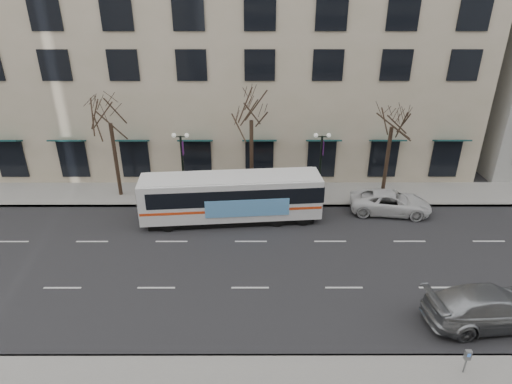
{
  "coord_description": "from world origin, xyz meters",
  "views": [
    {
      "loc": [
        0.29,
        -20.6,
        14.43
      ],
      "look_at": [
        0.32,
        1.16,
        4.0
      ],
      "focal_mm": 30.0,
      "sensor_mm": 36.0,
      "label": 1
    }
  ],
  "objects_px": {
    "tree_far_mid": "(251,107)",
    "lamp_post_right": "(321,163)",
    "lamp_post_left": "(183,163)",
    "city_bus": "(232,196)",
    "tree_far_left": "(108,110)",
    "silver_car": "(491,307)",
    "tree_far_right": "(394,114)",
    "white_pickup": "(390,202)",
    "pay_station": "(467,357)"
  },
  "relations": [
    {
      "from": "tree_far_left",
      "to": "tree_far_right",
      "type": "xyz_separation_m",
      "value": [
        20.0,
        0.0,
        -0.28
      ]
    },
    {
      "from": "pay_station",
      "to": "white_pickup",
      "type": "bearing_deg",
      "value": 87.81
    },
    {
      "from": "tree_far_right",
      "to": "lamp_post_right",
      "type": "distance_m",
      "value": 6.11
    },
    {
      "from": "tree_far_right",
      "to": "silver_car",
      "type": "relative_size",
      "value": 1.29
    },
    {
      "from": "city_bus",
      "to": "tree_far_right",
      "type": "bearing_deg",
      "value": 13.08
    },
    {
      "from": "tree_far_right",
      "to": "white_pickup",
      "type": "height_order",
      "value": "tree_far_right"
    },
    {
      "from": "tree_far_left",
      "to": "silver_car",
      "type": "distance_m",
      "value": 26.01
    },
    {
      "from": "tree_far_mid",
      "to": "lamp_post_left",
      "type": "height_order",
      "value": "tree_far_mid"
    },
    {
      "from": "lamp_post_right",
      "to": "city_bus",
      "type": "xyz_separation_m",
      "value": [
        -6.27,
        -3.1,
        -1.16
      ]
    },
    {
      "from": "tree_far_left",
      "to": "city_bus",
      "type": "bearing_deg",
      "value": -22.92
    },
    {
      "from": "lamp_post_right",
      "to": "pay_station",
      "type": "height_order",
      "value": "lamp_post_right"
    },
    {
      "from": "tree_far_right",
      "to": "silver_car",
      "type": "distance_m",
      "value": 14.8
    },
    {
      "from": "tree_far_right",
      "to": "white_pickup",
      "type": "relative_size",
      "value": 1.44
    },
    {
      "from": "tree_far_right",
      "to": "city_bus",
      "type": "bearing_deg",
      "value": -161.83
    },
    {
      "from": "city_bus",
      "to": "tree_far_left",
      "type": "bearing_deg",
      "value": 151.99
    },
    {
      "from": "white_pickup",
      "to": "pay_station",
      "type": "relative_size",
      "value": 4.77
    },
    {
      "from": "white_pickup",
      "to": "city_bus",
      "type": "bearing_deg",
      "value": 103.15
    },
    {
      "from": "lamp_post_left",
      "to": "silver_car",
      "type": "xyz_separation_m",
      "value": [
        16.35,
        -13.07,
        -2.04
      ]
    },
    {
      "from": "tree_far_left",
      "to": "city_bus",
      "type": "relative_size",
      "value": 0.68
    },
    {
      "from": "tree_far_left",
      "to": "pay_station",
      "type": "distance_m",
      "value": 25.85
    },
    {
      "from": "tree_far_right",
      "to": "tree_far_left",
      "type": "bearing_deg",
      "value": 180.0
    },
    {
      "from": "tree_far_mid",
      "to": "lamp_post_right",
      "type": "xyz_separation_m",
      "value": [
        5.01,
        -0.6,
        -3.96
      ]
    },
    {
      "from": "lamp_post_right",
      "to": "silver_car",
      "type": "height_order",
      "value": "lamp_post_right"
    },
    {
      "from": "tree_far_right",
      "to": "city_bus",
      "type": "xyz_separation_m",
      "value": [
        -11.26,
        -3.7,
        -4.64
      ]
    },
    {
      "from": "tree_far_left",
      "to": "white_pickup",
      "type": "distance_m",
      "value": 20.83
    },
    {
      "from": "tree_far_left",
      "to": "tree_far_mid",
      "type": "height_order",
      "value": "tree_far_mid"
    },
    {
      "from": "lamp_post_right",
      "to": "pay_station",
      "type": "relative_size",
      "value": 4.45
    },
    {
      "from": "tree_far_left",
      "to": "city_bus",
      "type": "height_order",
      "value": "tree_far_left"
    },
    {
      "from": "tree_far_mid",
      "to": "city_bus",
      "type": "relative_size",
      "value": 0.7
    },
    {
      "from": "tree_far_left",
      "to": "tree_far_mid",
      "type": "bearing_deg",
      "value": 0.0
    },
    {
      "from": "tree_far_left",
      "to": "tree_far_right",
      "type": "height_order",
      "value": "tree_far_left"
    },
    {
      "from": "tree_far_right",
      "to": "city_bus",
      "type": "relative_size",
      "value": 0.66
    },
    {
      "from": "tree_far_right",
      "to": "silver_car",
      "type": "bearing_deg",
      "value": -84.34
    },
    {
      "from": "silver_car",
      "to": "lamp_post_right",
      "type": "bearing_deg",
      "value": 19.33
    },
    {
      "from": "tree_far_left",
      "to": "tree_far_right",
      "type": "bearing_deg",
      "value": 0.0
    },
    {
      "from": "tree_far_mid",
      "to": "tree_far_left",
      "type": "bearing_deg",
      "value": -180.0
    },
    {
      "from": "lamp_post_right",
      "to": "white_pickup",
      "type": "height_order",
      "value": "lamp_post_right"
    },
    {
      "from": "lamp_post_right",
      "to": "city_bus",
      "type": "bearing_deg",
      "value": -153.71
    },
    {
      "from": "lamp_post_left",
      "to": "tree_far_mid",
      "type": "bearing_deg",
      "value": 6.85
    },
    {
      "from": "tree_far_left",
      "to": "lamp_post_left",
      "type": "bearing_deg",
      "value": -6.83
    },
    {
      "from": "tree_far_mid",
      "to": "lamp_post_right",
      "type": "height_order",
      "value": "tree_far_mid"
    },
    {
      "from": "tree_far_mid",
      "to": "lamp_post_left",
      "type": "distance_m",
      "value": 6.4
    },
    {
      "from": "lamp_post_left",
      "to": "pay_station",
      "type": "bearing_deg",
      "value": -49.46
    },
    {
      "from": "lamp_post_right",
      "to": "silver_car",
      "type": "bearing_deg",
      "value": -64.09
    },
    {
      "from": "tree_far_right",
      "to": "lamp_post_left",
      "type": "xyz_separation_m",
      "value": [
        -14.99,
        -0.6,
        -3.48
      ]
    },
    {
      "from": "tree_far_right",
      "to": "white_pickup",
      "type": "xyz_separation_m",
      "value": [
        -0.2,
        -2.6,
        -5.65
      ]
    },
    {
      "from": "lamp_post_right",
      "to": "city_bus",
      "type": "relative_size",
      "value": 0.43
    },
    {
      "from": "lamp_post_right",
      "to": "city_bus",
      "type": "distance_m",
      "value": 7.09
    },
    {
      "from": "lamp_post_left",
      "to": "tree_far_right",
      "type": "bearing_deg",
      "value": 2.29
    },
    {
      "from": "tree_far_mid",
      "to": "pay_station",
      "type": "relative_size",
      "value": 7.31
    }
  ]
}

